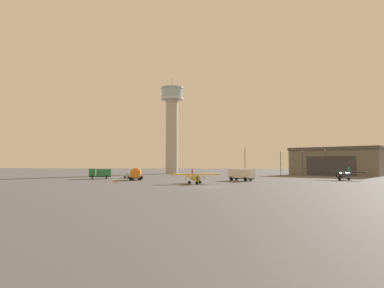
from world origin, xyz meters
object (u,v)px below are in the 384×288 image
object	(u,v)px
light_post_centre	(303,161)
traffic_cone_near_left	(116,181)
airplane_black	(344,174)
light_post_north	(281,161)
truck_box_white	(241,174)
light_post_west	(245,160)
airplane_yellow	(195,177)
truck_fuel_tanker_orange	(136,173)
control_tower	(172,122)
light_post_east	(325,160)
truck_box_green	(100,173)
car_silver	(130,175)

from	to	relation	value
light_post_centre	traffic_cone_near_left	xyz separation A→B (m)	(-47.99, -40.55, -4.59)
airplane_black	light_post_north	bearing A→B (deg)	-112.63
truck_box_white	light_post_west	distance (m)	20.66
airplane_yellow	truck_box_white	bearing A→B (deg)	126.23
airplane_yellow	traffic_cone_near_left	xyz separation A→B (m)	(-17.00, 1.22, -1.03)
airplane_yellow	truck_fuel_tanker_orange	world-z (taller)	truck_fuel_tanker_orange
control_tower	truck_fuel_tanker_orange	size ratio (longest dim) A/B	6.43
control_tower	airplane_yellow	size ratio (longest dim) A/B	3.91
light_post_east	light_post_centre	size ratio (longest dim) A/B	1.02
light_post_centre	light_post_east	bearing A→B (deg)	-30.13
control_tower	light_post_north	bearing A→B (deg)	-33.99
airplane_yellow	light_post_north	bearing A→B (deg)	134.30
traffic_cone_near_left	truck_box_green	bearing A→B (deg)	119.82
truck_fuel_tanker_orange	light_post_north	world-z (taller)	light_post_north
airplane_yellow	light_post_centre	distance (m)	52.13
airplane_black	light_post_north	world-z (taller)	light_post_north
truck_box_green	car_silver	xyz separation A→B (m)	(6.66, 5.30, -0.81)
truck_box_green	light_post_north	distance (m)	54.89
airplane_yellow	truck_box_green	xyz separation A→B (m)	(-27.29, 19.18, 0.17)
traffic_cone_near_left	control_tower	bearing A→B (deg)	88.22
airplane_yellow	truck_box_white	distance (m)	15.98
light_post_west	traffic_cone_near_left	xyz separation A→B (m)	(-29.16, -31.40, -4.89)
control_tower	light_post_north	world-z (taller)	control_tower
light_post_north	light_post_east	bearing A→B (deg)	-4.17
truck_fuel_tanker_orange	light_post_east	world-z (taller)	light_post_east
control_tower	truck_box_green	xyz separation A→B (m)	(-12.29, -46.16, -19.34)
traffic_cone_near_left	truck_box_white	bearing A→B (deg)	22.39
car_silver	light_post_centre	world-z (taller)	light_post_centre
light_post_east	light_post_north	size ratio (longest dim) A/B	1.05
truck_box_white	truck_box_green	size ratio (longest dim) A/B	1.02
airplane_yellow	light_post_centre	size ratio (longest dim) A/B	1.21
truck_box_green	traffic_cone_near_left	size ratio (longest dim) A/B	8.78
control_tower	truck_box_green	size ratio (longest dim) A/B	6.27
traffic_cone_near_left	car_silver	bearing A→B (deg)	98.88
airplane_yellow	light_post_east	bearing A→B (deg)	121.42
control_tower	light_post_north	distance (m)	49.35
airplane_black	control_tower	bearing A→B (deg)	-94.54
truck_fuel_tanker_orange	light_post_west	distance (m)	33.96
airplane_black	truck_fuel_tanker_orange	distance (m)	51.46
control_tower	airplane_black	xyz separation A→B (m)	(50.39, -47.59, -19.42)
truck_box_green	light_post_west	world-z (taller)	light_post_west
airplane_black	car_silver	distance (m)	56.43
airplane_black	truck_box_green	world-z (taller)	airplane_black
truck_box_green	traffic_cone_near_left	xyz separation A→B (m)	(10.29, -17.96, -1.20)
airplane_yellow	light_post_east	xyz separation A→B (m)	(36.97, 38.30, 3.66)
control_tower	car_silver	bearing A→B (deg)	-97.84
truck_box_green	light_post_east	distance (m)	67.14
truck_fuel_tanker_orange	truck_box_green	size ratio (longest dim) A/B	0.98
airplane_black	truck_box_green	bearing A→B (deg)	-52.48
control_tower	light_post_east	world-z (taller)	control_tower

